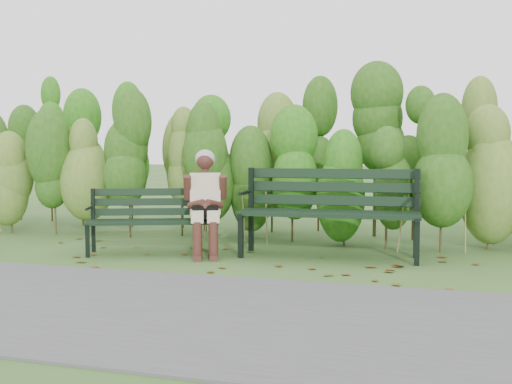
# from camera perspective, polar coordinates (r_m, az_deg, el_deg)

# --- Properties ---
(ground) EXTENTS (80.00, 80.00, 0.00)m
(ground) POSITION_cam_1_polar(r_m,az_deg,el_deg) (6.78, -0.84, -6.54)
(ground) COLOR #31581E
(footpath) EXTENTS (60.00, 2.50, 0.01)m
(footpath) POSITION_cam_1_polar(r_m,az_deg,el_deg) (4.77, -8.84, -11.07)
(footpath) COLOR #474749
(footpath) RESTS_ON ground
(hedge_band) EXTENTS (11.04, 1.67, 2.42)m
(hedge_band) POSITION_cam_1_polar(r_m,az_deg,el_deg) (8.46, 2.90, 4.13)
(hedge_band) COLOR #47381E
(hedge_band) RESTS_ON ground
(leaf_litter) EXTENTS (5.69, 2.26, 0.01)m
(leaf_litter) POSITION_cam_1_polar(r_m,az_deg,el_deg) (6.58, 2.88, -6.84)
(leaf_litter) COLOR brown
(leaf_litter) RESTS_ON ground
(bench_left) EXTENTS (1.63, 1.03, 0.78)m
(bench_left) POSITION_cam_1_polar(r_m,az_deg,el_deg) (7.33, -9.68, -2.18)
(bench_left) COLOR black
(bench_left) RESTS_ON ground
(bench_right) EXTENTS (2.08, 0.77, 1.03)m
(bench_right) POSITION_cam_1_polar(r_m,az_deg,el_deg) (7.03, 7.04, -1.21)
(bench_right) COLOR black
(bench_right) RESTS_ON ground
(seated_woman) EXTENTS (0.60, 0.81, 1.25)m
(seated_woman) POSITION_cam_1_polar(r_m,az_deg,el_deg) (7.11, -4.86, -0.45)
(seated_woman) COLOR beige
(seated_woman) RESTS_ON ground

